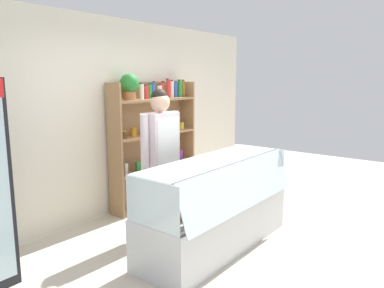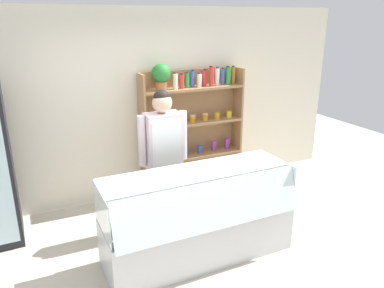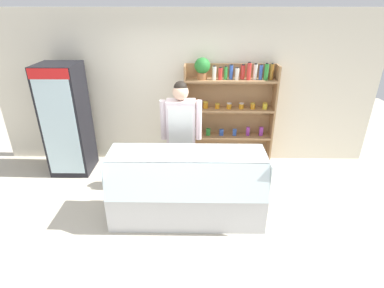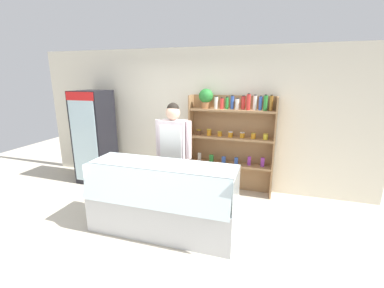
{
  "view_description": "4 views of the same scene",
  "coord_description": "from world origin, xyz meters",
  "px_view_note": "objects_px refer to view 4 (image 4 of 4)",
  "views": [
    {
      "loc": [
        -3.23,
        -2.12,
        1.89
      ],
      "look_at": [
        0.17,
        0.53,
        1.13
      ],
      "focal_mm": 35.0,
      "sensor_mm": 36.0,
      "label": 1
    },
    {
      "loc": [
        -1.52,
        -3.1,
        2.55
      ],
      "look_at": [
        0.28,
        0.68,
        1.12
      ],
      "focal_mm": 35.0,
      "sensor_mm": 36.0,
      "label": 2
    },
    {
      "loc": [
        0.21,
        -3.29,
        2.78
      ],
      "look_at": [
        0.15,
        0.51,
        0.97
      ],
      "focal_mm": 28.0,
      "sensor_mm": 36.0,
      "label": 3
    },
    {
      "loc": [
        1.47,
        -2.91,
        2.16
      ],
      "look_at": [
        0.42,
        0.5,
        1.23
      ],
      "focal_mm": 24.0,
      "sensor_mm": 36.0,
      "label": 4
    }
  ],
  "objects_px": {
    "deli_display_case": "(162,210)",
    "shelving_unit": "(229,134)",
    "drinks_fridge": "(95,137)",
    "shop_clerk": "(173,147)"
  },
  "relations": [
    {
      "from": "shelving_unit",
      "to": "drinks_fridge",
      "type": "bearing_deg",
      "value": -173.25
    },
    {
      "from": "drinks_fridge",
      "to": "shelving_unit",
      "type": "relative_size",
      "value": 0.97
    },
    {
      "from": "shop_clerk",
      "to": "deli_display_case",
      "type": "bearing_deg",
      "value": -82.21
    },
    {
      "from": "deli_display_case",
      "to": "shelving_unit",
      "type": "bearing_deg",
      "value": 68.15
    },
    {
      "from": "shelving_unit",
      "to": "deli_display_case",
      "type": "relative_size",
      "value": 0.94
    },
    {
      "from": "drinks_fridge",
      "to": "shop_clerk",
      "type": "bearing_deg",
      "value": -16.43
    },
    {
      "from": "shelving_unit",
      "to": "shop_clerk",
      "type": "xyz_separation_m",
      "value": [
        -0.76,
        -0.91,
        -0.06
      ]
    },
    {
      "from": "drinks_fridge",
      "to": "shop_clerk",
      "type": "distance_m",
      "value": 2.07
    },
    {
      "from": "drinks_fridge",
      "to": "deli_display_case",
      "type": "relative_size",
      "value": 0.92
    },
    {
      "from": "drinks_fridge",
      "to": "deli_display_case",
      "type": "distance_m",
      "value": 2.54
    }
  ]
}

